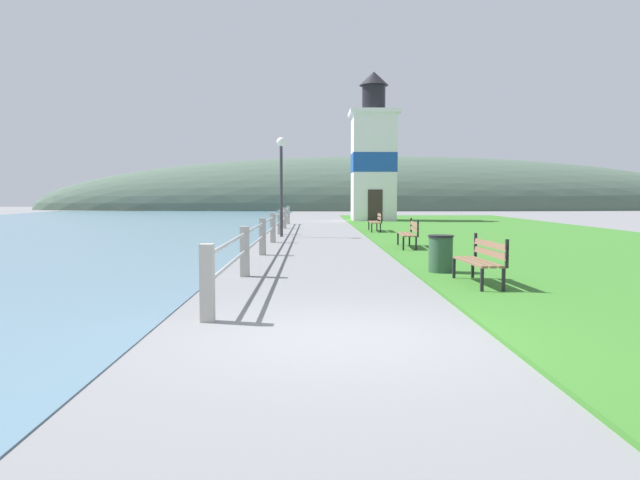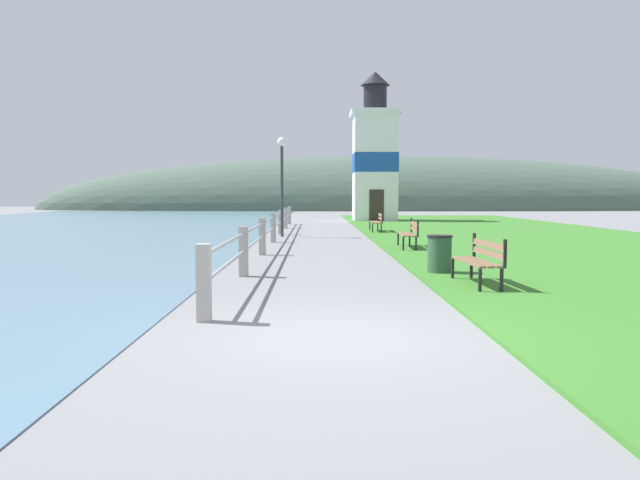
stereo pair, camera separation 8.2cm
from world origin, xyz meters
TOP-DOWN VIEW (x-y plane):
  - ground_plane at (0.00, 0.00)m, footprint 160.00×160.00m
  - grass_verge at (7.82, 16.77)m, footprint 12.00×50.30m
  - seawall_railing at (-1.72, 14.75)m, footprint 0.18×27.68m
  - park_bench_near at (2.76, 4.00)m, footprint 0.56×1.76m
  - park_bench_midway at (2.66, 11.86)m, footprint 0.58×2.01m
  - park_bench_far at (2.52, 20.40)m, footprint 0.52×2.00m
  - lighthouse at (3.54, 32.58)m, footprint 3.09×3.09m
  - trash_bin at (2.37, 5.77)m, footprint 0.54×0.54m
  - lamp_post at (-1.57, 17.76)m, footprint 0.36×0.36m
  - distant_hillside at (8.00, 63.53)m, footprint 80.00×16.00m

SIDE VIEW (x-z plane):
  - ground_plane at x=0.00m, z-range 0.00..0.00m
  - distant_hillside at x=8.00m, z-range -6.00..6.00m
  - grass_verge at x=7.82m, z-range 0.00..0.06m
  - trash_bin at x=2.37m, z-range 0.00..0.84m
  - park_bench_near at x=2.76m, z-range 0.07..1.01m
  - park_bench_midway at x=2.66m, z-range 0.07..1.01m
  - park_bench_far at x=2.52m, z-range 0.07..1.01m
  - seawall_railing at x=-1.72m, z-range 0.08..1.12m
  - lamp_post at x=-1.57m, z-range 0.76..4.72m
  - lighthouse at x=3.54m, z-range -0.70..8.71m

